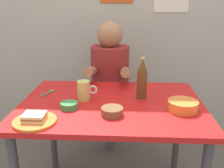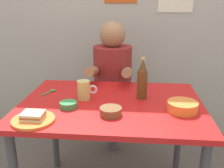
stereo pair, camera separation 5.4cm
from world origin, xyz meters
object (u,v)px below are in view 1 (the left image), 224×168
object	(u,v)px
dining_table	(112,116)
beer_mug	(84,90)
beer_bottle	(142,80)
plate_orange	(35,121)
stool	(110,115)
soup_bowl_orange	(183,105)
person_seated	(110,71)
sandwich	(34,117)

from	to	relation	value
dining_table	beer_mug	xyz separation A→B (m)	(-0.17, 0.04, 0.15)
beer_bottle	plate_orange	bearing A→B (deg)	-146.41
stool	beer_bottle	size ratio (longest dim) A/B	1.72
stool	soup_bowl_orange	xyz separation A→B (m)	(0.46, -0.72, 0.42)
person_seated	beer_bottle	xyz separation A→B (m)	(0.23, -0.53, 0.09)
stool	sandwich	size ratio (longest dim) A/B	4.09
sandwich	dining_table	bearing A→B (deg)	37.55
dining_table	beer_mug	world-z (taller)	beer_mug
sandwich	person_seated	bearing A→B (deg)	70.19
dining_table	sandwich	xyz separation A→B (m)	(-0.37, -0.29, 0.13)
stool	beer_mug	distance (m)	0.76
beer_mug	beer_bottle	world-z (taller)	beer_bottle
beer_bottle	sandwich	bearing A→B (deg)	-146.41
plate_orange	beer_mug	bearing A→B (deg)	57.96
plate_orange	beer_mug	size ratio (longest dim) A/B	1.75
beer_bottle	soup_bowl_orange	bearing A→B (deg)	-38.52
person_seated	stool	bearing A→B (deg)	90.00
stool	beer_bottle	world-z (taller)	beer_bottle
dining_table	soup_bowl_orange	bearing A→B (deg)	-12.83
stool	beer_mug	xyz separation A→B (m)	(-0.12, -0.59, 0.45)
stool	plate_orange	world-z (taller)	plate_orange
person_seated	soup_bowl_orange	bearing A→B (deg)	-57.36
stool	sandwich	bearing A→B (deg)	-109.59
person_seated	plate_orange	size ratio (longest dim) A/B	3.27
beer_bottle	stool	bearing A→B (deg)	113.17
person_seated	soup_bowl_orange	size ratio (longest dim) A/B	4.23
beer_mug	soup_bowl_orange	distance (m)	0.59
dining_table	stool	bearing A→B (deg)	94.37
stool	sandwich	world-z (taller)	sandwich
beer_bottle	soup_bowl_orange	size ratio (longest dim) A/B	1.54
sandwich	soup_bowl_orange	bearing A→B (deg)	14.02
dining_table	sandwich	bearing A→B (deg)	-142.45
person_seated	beer_mug	distance (m)	0.60
sandwich	beer_mug	size ratio (longest dim) A/B	0.87
stool	beer_mug	world-z (taller)	beer_mug
beer_bottle	person_seated	bearing A→B (deg)	113.60
beer_mug	dining_table	bearing A→B (deg)	-11.49
dining_table	beer_bottle	xyz separation A→B (m)	(0.19, 0.08, 0.21)
plate_orange	beer_mug	world-z (taller)	beer_mug
stool	person_seated	distance (m)	0.42
plate_orange	sandwich	distance (m)	0.02
person_seated	plate_orange	distance (m)	0.96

